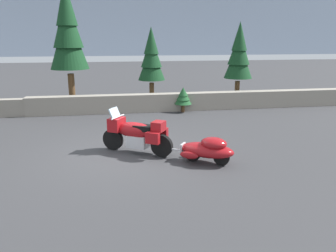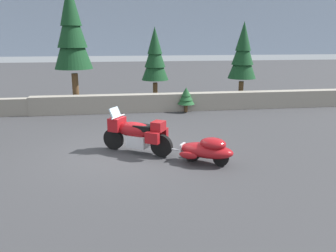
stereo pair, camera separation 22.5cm
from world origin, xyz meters
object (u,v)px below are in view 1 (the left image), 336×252
(touring_motorcycle, at_px, (136,133))
(car_shaped_trailer, at_px, (207,149))
(pine_tree_far_right, at_px, (151,57))
(pine_tree_tall, at_px, (68,30))
(pine_tree_secondary, at_px, (239,53))

(touring_motorcycle, distance_m, car_shaped_trailer, 2.22)
(car_shaped_trailer, xyz_separation_m, pine_tree_far_right, (-0.47, 8.67, 2.04))
(touring_motorcycle, xyz_separation_m, car_shaped_trailer, (1.86, -1.19, -0.21))
(pine_tree_tall, relative_size, pine_tree_far_right, 1.51)
(pine_tree_tall, distance_m, pine_tree_far_right, 4.16)
(touring_motorcycle, distance_m, pine_tree_tall, 8.06)
(car_shaped_trailer, relative_size, pine_tree_tall, 0.35)
(touring_motorcycle, bearing_deg, pine_tree_far_right, 79.50)
(car_shaped_trailer, distance_m, pine_tree_tall, 9.86)
(pine_tree_tall, height_order, pine_tree_far_right, pine_tree_tall)
(pine_tree_secondary, bearing_deg, pine_tree_far_right, 171.65)
(touring_motorcycle, xyz_separation_m, pine_tree_secondary, (5.76, 6.84, 1.98))
(car_shaped_trailer, bearing_deg, pine_tree_secondary, 64.07)
(car_shaped_trailer, bearing_deg, touring_motorcycle, 147.38)
(pine_tree_secondary, bearing_deg, touring_motorcycle, -130.10)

